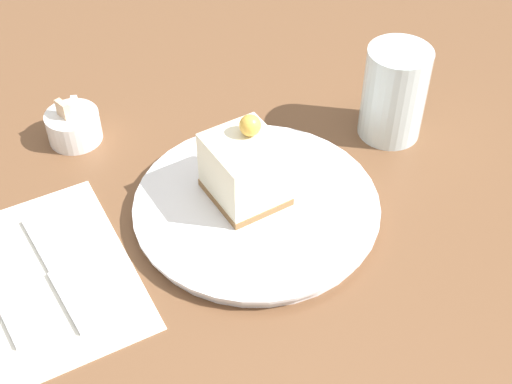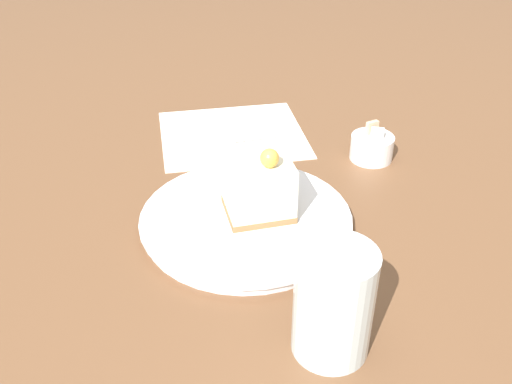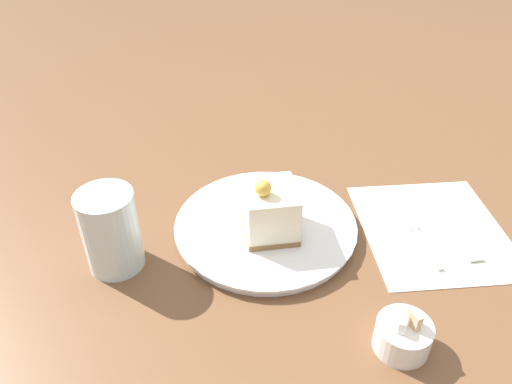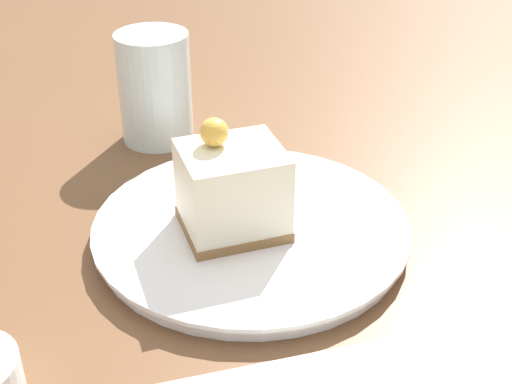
{
  "view_description": "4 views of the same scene",
  "coord_description": "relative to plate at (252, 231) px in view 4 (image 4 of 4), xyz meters",
  "views": [
    {
      "loc": [
        -0.27,
        -0.52,
        0.6
      ],
      "look_at": [
        -0.01,
        -0.02,
        0.05
      ],
      "focal_mm": 50.0,
      "sensor_mm": 36.0,
      "label": 1
    },
    {
      "loc": [
        0.61,
        -0.1,
        0.46
      ],
      "look_at": [
        0.01,
        0.0,
        0.06
      ],
      "focal_mm": 40.0,
      "sensor_mm": 36.0,
      "label": 2
    },
    {
      "loc": [
        0.06,
        0.58,
        0.52
      ],
      "look_at": [
        0.01,
        -0.01,
        0.07
      ],
      "focal_mm": 35.0,
      "sensor_mm": 36.0,
      "label": 3
    },
    {
      "loc": [
        -0.52,
        0.13,
        0.37
      ],
      "look_at": [
        -0.0,
        -0.01,
        0.05
      ],
      "focal_mm": 50.0,
      "sensor_mm": 36.0,
      "label": 4
    }
  ],
  "objects": [
    {
      "name": "ground_plane",
      "position": [
        0.0,
        0.01,
        -0.01
      ],
      "size": [
        4.0,
        4.0,
        0.0
      ],
      "primitive_type": "plane",
      "color": "brown"
    },
    {
      "name": "plate",
      "position": [
        0.0,
        0.0,
        0.0
      ],
      "size": [
        0.28,
        0.28,
        0.02
      ],
      "color": "white",
      "rests_on": "ground_plane"
    },
    {
      "name": "cake_slice",
      "position": [
        -0.0,
        0.02,
        0.05
      ],
      "size": [
        0.08,
        0.09,
        0.1
      ],
      "rotation": [
        0.0,
        0.0,
        0.07
      ],
      "color": "olive",
      "rests_on": "plate"
    },
    {
      "name": "drinking_glass",
      "position": [
        0.23,
        0.05,
        0.05
      ],
      "size": [
        0.08,
        0.08,
        0.12
      ],
      "color": "silver",
      "rests_on": "ground_plane"
    }
  ]
}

